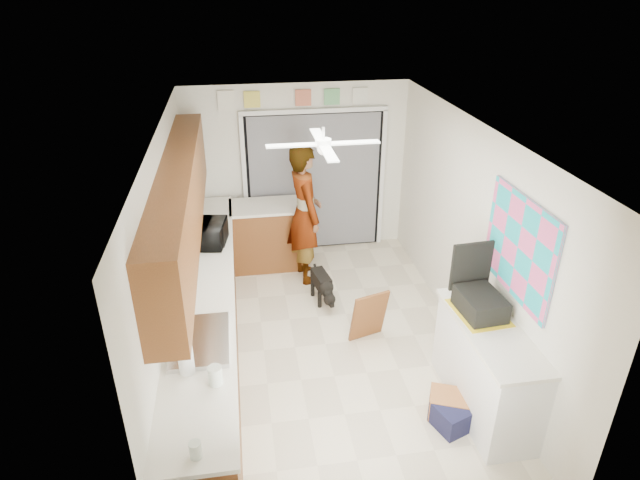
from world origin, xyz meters
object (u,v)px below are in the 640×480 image
man (305,214)px  dog (321,285)px  navy_crate (455,415)px  microwave (211,234)px  paper_towel_roll (186,359)px  suitcase (480,304)px  cardboard_box (450,405)px

man → dog: 0.99m
navy_crate → dog: 2.49m
microwave → paper_towel_roll: same height
suitcase → man: man is taller
suitcase → navy_crate: (-0.32, -0.45, -0.93)m
paper_towel_roll → navy_crate: (2.38, -0.03, -0.96)m
navy_crate → man: man is taller
paper_towel_roll → suitcase: bearing=8.8°
navy_crate → paper_towel_roll: bearing=179.3°
paper_towel_roll → man: 3.24m
dog → suitcase: bearing=-66.9°
paper_towel_roll → navy_crate: bearing=-0.7°
man → dog: bearing=179.7°
suitcase → cardboard_box: (-0.32, -0.32, -0.92)m
microwave → paper_towel_roll: size_ratio=1.81×
navy_crate → dog: dog is taller
cardboard_box → dog: (-0.90, 2.19, 0.10)m
dog → cardboard_box: bearing=-77.6°
cardboard_box → man: size_ratio=0.20×
microwave → paper_towel_roll: 2.29m
dog → man: bearing=90.5°
paper_towel_roll → man: man is taller
microwave → suitcase: size_ratio=1.02×
suitcase → man: size_ratio=0.25×
cardboard_box → microwave: bearing=135.4°
suitcase → dog: size_ratio=0.85×
suitcase → man: (-1.34, 2.52, -0.08)m
paper_towel_roll → dog: 2.86m
paper_towel_roll → microwave: bearing=86.2°
navy_crate → man: bearing=108.9°
suitcase → cardboard_box: 1.03m
cardboard_box → paper_towel_roll: bearing=-177.6°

